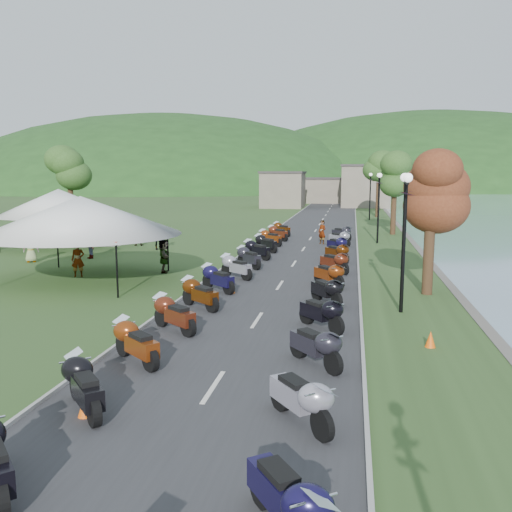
{
  "coord_description": "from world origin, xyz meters",
  "views": [
    {
      "loc": [
        3.15,
        -1.9,
        5.06
      ],
      "look_at": [
        -1.14,
        22.19,
        1.3
      ],
      "focal_mm": 38.0,
      "sensor_mm": 36.0,
      "label": 1
    }
  ],
  "objects_px": {
    "pedestrian_b": "(138,246)",
    "pedestrian_c": "(90,259)",
    "vendor_tent_main": "(82,239)",
    "pedestrian_a": "(79,277)"
  },
  "relations": [
    {
      "from": "pedestrian_b",
      "to": "pedestrian_c",
      "type": "xyz_separation_m",
      "value": [
        -0.53,
        -6.06,
        0.0
      ]
    },
    {
      "from": "vendor_tent_main",
      "to": "pedestrian_a",
      "type": "height_order",
      "value": "vendor_tent_main"
    },
    {
      "from": "pedestrian_a",
      "to": "pedestrian_c",
      "type": "xyz_separation_m",
      "value": [
        -2.18,
        5.44,
        0.0
      ]
    },
    {
      "from": "pedestrian_a",
      "to": "pedestrian_c",
      "type": "height_order",
      "value": "pedestrian_c"
    },
    {
      "from": "vendor_tent_main",
      "to": "pedestrian_a",
      "type": "bearing_deg",
      "value": 131.5
    },
    {
      "from": "pedestrian_c",
      "to": "vendor_tent_main",
      "type": "bearing_deg",
      "value": -26.53
    },
    {
      "from": "pedestrian_b",
      "to": "pedestrian_c",
      "type": "distance_m",
      "value": 6.08
    },
    {
      "from": "vendor_tent_main",
      "to": "pedestrian_b",
      "type": "relative_size",
      "value": 3.65
    },
    {
      "from": "pedestrian_b",
      "to": "pedestrian_c",
      "type": "bearing_deg",
      "value": 73.77
    },
    {
      "from": "pedestrian_b",
      "to": "pedestrian_c",
      "type": "height_order",
      "value": "pedestrian_c"
    }
  ]
}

